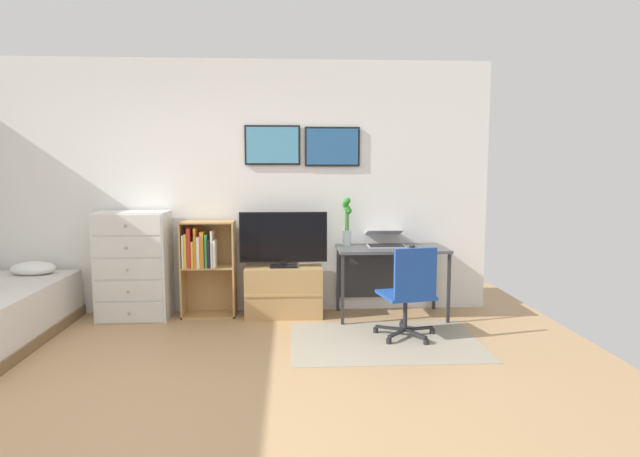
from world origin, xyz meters
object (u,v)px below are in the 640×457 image
object	(u,v)px
television	(283,240)
desk	(390,259)
bookshelf	(204,260)
tv_stand	(284,291)
office_chair	(410,290)
computer_mouse	(412,246)
bamboo_vase	(347,220)
laptop	(385,239)
dresser	(134,265)

from	to	relation	value
television	desk	xyz separation A→B (m)	(1.12, 0.00, -0.22)
bookshelf	tv_stand	xyz separation A→B (m)	(0.83, -0.05, -0.34)
office_chair	computer_mouse	world-z (taller)	office_chair
bamboo_vase	laptop	bearing A→B (deg)	-5.66
desk	office_chair	bearing A→B (deg)	-88.12
dresser	laptop	xyz separation A→B (m)	(2.62, 0.04, 0.25)
television	bamboo_vase	xyz separation A→B (m)	(0.67, 0.09, 0.19)
television	bamboo_vase	world-z (taller)	bamboo_vase
bookshelf	office_chair	size ratio (longest dim) A/B	1.17
computer_mouse	bamboo_vase	bearing A→B (deg)	165.52
office_chair	bamboo_vase	bearing A→B (deg)	105.76
tv_stand	television	distance (m)	0.56
laptop	tv_stand	bearing A→B (deg)	-177.43
television	office_chair	world-z (taller)	television
office_chair	computer_mouse	bearing A→B (deg)	64.22
bamboo_vase	dresser	bearing A→B (deg)	-177.83
television	tv_stand	bearing A→B (deg)	90.00
bookshelf	office_chair	distance (m)	2.18
dresser	laptop	bearing A→B (deg)	0.96
computer_mouse	bamboo_vase	world-z (taller)	bamboo_vase
television	bamboo_vase	size ratio (longest dim) A/B	1.79
tv_stand	computer_mouse	xyz separation A→B (m)	(1.34, -0.10, 0.49)
tv_stand	bamboo_vase	distance (m)	1.01
dresser	tv_stand	distance (m)	1.57
bookshelf	laptop	world-z (taller)	bookshelf
computer_mouse	television	bearing A→B (deg)	176.56
tv_stand	computer_mouse	world-z (taller)	computer_mouse
dresser	television	world-z (taller)	dresser
bamboo_vase	desk	bearing A→B (deg)	-11.05
dresser	office_chair	bearing A→B (deg)	-17.24
bookshelf	desk	world-z (taller)	bookshelf
television	laptop	xyz separation A→B (m)	(1.08, 0.05, -0.01)
bamboo_vase	bookshelf	bearing A→B (deg)	-179.19
desk	office_chair	xyz separation A→B (m)	(0.03, -0.83, -0.15)
laptop	computer_mouse	world-z (taller)	laptop
dresser	office_chair	size ratio (longest dim) A/B	1.30
bookshelf	television	size ratio (longest dim) A/B	1.11
laptop	bamboo_vase	world-z (taller)	bamboo_vase
computer_mouse	tv_stand	bearing A→B (deg)	175.61
office_chair	bamboo_vase	xyz separation A→B (m)	(-0.48, 0.92, 0.56)
bamboo_vase	office_chair	bearing A→B (deg)	-62.56
tv_stand	laptop	world-z (taller)	laptop
office_chair	laptop	xyz separation A→B (m)	(-0.07, 0.88, 0.35)
desk	computer_mouse	size ratio (longest dim) A/B	10.87
bookshelf	desk	bearing A→B (deg)	-1.95
laptop	bookshelf	bearing A→B (deg)	-179.52
television	computer_mouse	distance (m)	1.34
desk	tv_stand	bearing A→B (deg)	179.04
dresser	bookshelf	distance (m)	0.72
dresser	television	bearing A→B (deg)	-0.27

